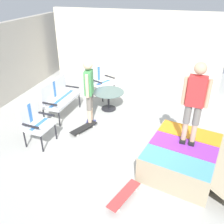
% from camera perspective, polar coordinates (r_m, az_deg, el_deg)
% --- Properties ---
extents(ground_plane, '(12.00, 12.00, 0.10)m').
position_cam_1_polar(ground_plane, '(5.85, 1.35, -7.47)').
color(ground_plane, '#A8A8A3').
extents(house_facade, '(0.23, 6.00, 2.59)m').
position_cam_1_polar(house_facade, '(8.79, 5.39, 14.66)').
color(house_facade, beige).
rests_on(house_facade, ground_plane).
extents(skate_ramp, '(1.98, 2.33, 0.57)m').
position_cam_1_polar(skate_ramp, '(5.12, 16.54, -10.24)').
color(skate_ramp, tan).
rests_on(skate_ramp, ground_plane).
extents(patio_bench, '(1.27, 0.60, 1.02)m').
position_cam_1_polar(patio_bench, '(6.87, -12.74, 4.00)').
color(patio_bench, black).
rests_on(patio_bench, ground_plane).
extents(patio_chair_near_house, '(0.80, 0.76, 1.02)m').
position_cam_1_polar(patio_chair_near_house, '(7.87, -2.71, 7.87)').
color(patio_chair_near_house, black).
rests_on(patio_chair_near_house, ground_plane).
extents(patio_chair_by_wall, '(0.66, 0.60, 1.02)m').
position_cam_1_polar(patio_chair_by_wall, '(5.77, -18.00, -1.75)').
color(patio_chair_by_wall, black).
rests_on(patio_chair_by_wall, ground_plane).
extents(patio_table, '(0.90, 0.90, 0.57)m').
position_cam_1_polar(patio_table, '(7.08, -0.83, 3.63)').
color(patio_table, black).
rests_on(patio_table, ground_plane).
extents(person_watching, '(0.47, 0.29, 1.76)m').
position_cam_1_polar(person_watching, '(6.08, -5.48, 5.65)').
color(person_watching, navy).
rests_on(person_watching, ground_plane).
extents(person_skater, '(0.26, 0.48, 1.64)m').
position_cam_1_polar(person_skater, '(4.61, 19.11, 2.89)').
color(person_skater, black).
rests_on(person_skater, skate_ramp).
extents(skateboard_by_bench, '(0.81, 0.51, 0.10)m').
position_cam_1_polar(skateboard_by_bench, '(6.23, -6.71, -3.74)').
color(skateboard_by_bench, black).
rests_on(skateboard_by_bench, ground_plane).
extents(skateboard_spare, '(0.82, 0.45, 0.10)m').
position_cam_1_polar(skateboard_spare, '(4.48, 2.88, -19.08)').
color(skateboard_spare, '#B23838').
rests_on(skateboard_spare, ground_plane).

